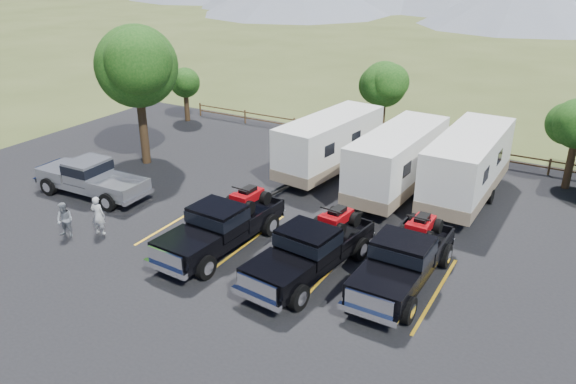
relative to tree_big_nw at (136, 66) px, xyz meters
The scene contains 16 objects.
ground 16.44m from the tree_big_nw, 35.73° to the right, with size 320.00×320.00×0.00m, color #3E4B1F.
asphalt_lot 14.99m from the tree_big_nw, 25.65° to the right, with size 44.00×34.00×0.04m, color black.
stall_lines 14.61m from the tree_big_nw, 21.83° to the right, with size 12.12×5.50×0.01m.
tree_big_nw is the anchor object (origin of this frame).
tree_north 14.61m from the tree_big_nw, 43.53° to the left, with size 3.46×3.24×5.25m.
tree_nw_small 9.15m from the tree_big_nw, 113.52° to the left, with size 2.59×2.43×3.85m.
rail_fence 18.06m from the tree_big_nw, 33.08° to the left, with size 36.12×0.12×1.00m.
rig_left 12.39m from the tree_big_nw, 31.37° to the right, with size 2.63×6.67×2.19m.
rig_center 15.83m from the tree_big_nw, 23.11° to the right, with size 2.89×6.73×2.18m.
rig_right 18.48m from the tree_big_nw, 15.88° to the right, with size 2.38×6.52×2.17m.
trailer_left 11.34m from the tree_big_nw, 20.09° to the left, with size 3.31×9.28×3.21m.
trailer_center 14.92m from the tree_big_nw, 11.27° to the left, with size 2.87×9.52×3.30m.
trailer_right 18.14m from the tree_big_nw, 12.12° to the left, with size 2.71×9.79×3.40m.
pickup_silver 6.85m from the tree_big_nw, 77.66° to the right, with size 6.30×2.35×1.87m.
person_a 10.08m from the tree_big_nw, 59.75° to the right, with size 0.64×0.42×1.75m, color silver.
person_b 10.44m from the tree_big_nw, 68.09° to the right, with size 0.76×0.59×1.57m, color gray.
Camera 1 is at (9.88, -13.44, 11.45)m, focal length 35.00 mm.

